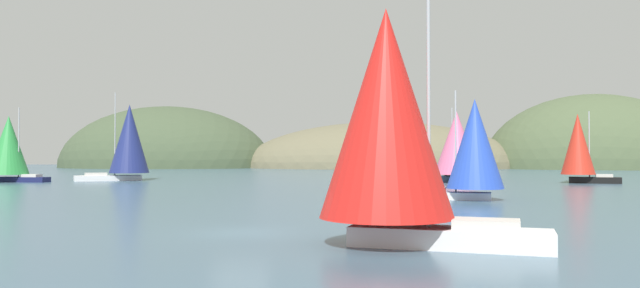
# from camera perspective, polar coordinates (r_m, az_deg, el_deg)

# --- Properties ---
(ground_plane) EXTENTS (360.00, 360.00, 0.00)m
(ground_plane) POSITION_cam_1_polar(r_m,az_deg,el_deg) (26.50, -7.72, -8.50)
(ground_plane) COLOR #426075
(headland_right) EXTENTS (55.84, 44.00, 38.61)m
(headland_right) POSITION_cam_1_polar(r_m,az_deg,el_deg) (169.26, 24.81, -2.14)
(headland_right) COLOR #4C5B3D
(headland_right) RESTS_ON ground_plane
(headland_left) EXTENTS (60.25, 44.00, 34.32)m
(headland_left) POSITION_cam_1_polar(r_m,az_deg,el_deg) (171.86, -14.61, -2.19)
(headland_left) COLOR #425138
(headland_left) RESTS_ON ground_plane
(headland_center) EXTENTS (75.76, 44.00, 24.75)m
(headland_center) POSITION_cam_1_polar(r_m,az_deg,el_deg) (160.54, 5.84, -2.30)
(headland_center) COLOR #6B664C
(headland_center) RESTS_ON ground_plane
(sailboat_pink_spinnaker) EXTENTS (6.81, 9.73, 9.52)m
(sailboat_pink_spinnaker) POSITION_cam_1_polar(r_m,az_deg,el_deg) (76.02, 13.02, -0.04)
(sailboat_pink_spinnaker) COLOR navy
(sailboat_pink_spinnaker) RESTS_ON ground_plane
(sailboat_navy_sail) EXTENTS (10.14, 8.29, 11.91)m
(sailboat_navy_sail) POSITION_cam_1_polar(r_m,az_deg,el_deg) (84.52, -18.02, 0.30)
(sailboat_navy_sail) COLOR white
(sailboat_navy_sail) RESTS_ON ground_plane
(sailboat_blue_spinnaker) EXTENTS (7.92, 4.99, 8.43)m
(sailboat_blue_spinnaker) POSITION_cam_1_polar(r_m,az_deg,el_deg) (46.69, 14.57, -0.22)
(sailboat_blue_spinnaker) COLOR white
(sailboat_blue_spinnaker) RESTS_ON ground_plane
(sailboat_red_spinnaker) EXTENTS (9.11, 6.07, 9.82)m
(sailboat_red_spinnaker) POSITION_cam_1_polar(r_m,az_deg,el_deg) (22.70, 6.72, 2.44)
(sailboat_red_spinnaker) COLOR white
(sailboat_red_spinnaker) RESTS_ON ground_plane
(sailboat_scarlet_sail) EXTENTS (7.21, 4.86, 8.79)m
(sailboat_scarlet_sail) POSITION_cam_1_polar(r_m,az_deg,el_deg) (79.03, 23.70, -0.18)
(sailboat_scarlet_sail) COLOR black
(sailboat_scarlet_sail) RESTS_ON ground_plane
(sailboat_green_sail) EXTENTS (8.27, 5.35, 9.53)m
(sailboat_green_sail) POSITION_cam_1_polar(r_m,az_deg,el_deg) (85.43, -27.80, -0.23)
(sailboat_green_sail) COLOR #191E4C
(sailboat_green_sail) RESTS_ON ground_plane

